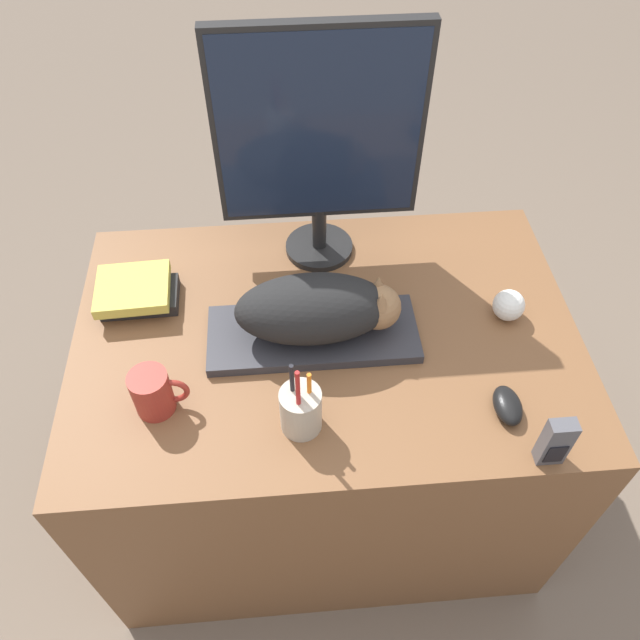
% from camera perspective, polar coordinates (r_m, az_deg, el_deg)
% --- Properties ---
extents(ground_plane, '(12.00, 12.00, 0.00)m').
position_cam_1_polar(ground_plane, '(1.92, 1.53, -25.01)').
color(ground_plane, '#6B5B4C').
extents(desk, '(1.15, 0.77, 0.75)m').
position_cam_1_polar(desk, '(1.72, 0.49, -9.07)').
color(desk, brown).
rests_on(desk, ground_plane).
extents(keyboard, '(0.47, 0.18, 0.02)m').
position_cam_1_polar(keyboard, '(1.40, -0.65, -1.31)').
color(keyboard, '#2D2D33').
rests_on(keyboard, desk).
extents(cat, '(0.36, 0.16, 0.15)m').
position_cam_1_polar(cat, '(1.33, 0.04, 1.07)').
color(cat, black).
rests_on(cat, keyboard).
extents(monitor, '(0.46, 0.17, 0.58)m').
position_cam_1_polar(monitor, '(1.40, -0.08, 16.35)').
color(monitor, black).
rests_on(monitor, desk).
extents(computer_mouse, '(0.06, 0.09, 0.04)m').
position_cam_1_polar(computer_mouse, '(1.33, 16.77, -7.49)').
color(computer_mouse, black).
rests_on(computer_mouse, desk).
extents(coffee_mug, '(0.12, 0.08, 0.10)m').
position_cam_1_polar(coffee_mug, '(1.30, -14.97, -6.41)').
color(coffee_mug, '#9E2D23').
rests_on(coffee_mug, desk).
extents(pen_cup, '(0.08, 0.08, 0.20)m').
position_cam_1_polar(pen_cup, '(1.23, -1.77, -8.17)').
color(pen_cup, '#B2A893').
rests_on(pen_cup, desk).
extents(baseball, '(0.07, 0.07, 0.07)m').
position_cam_1_polar(baseball, '(1.48, 16.87, 1.31)').
color(baseball, silver).
rests_on(baseball, desk).
extents(phone, '(0.05, 0.03, 0.12)m').
position_cam_1_polar(phone, '(1.26, 20.74, -10.40)').
color(phone, '#4C4C51').
rests_on(phone, desk).
extents(book_stack, '(0.19, 0.16, 0.06)m').
position_cam_1_polar(book_stack, '(1.52, -16.44, 2.41)').
color(book_stack, black).
rests_on(book_stack, desk).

